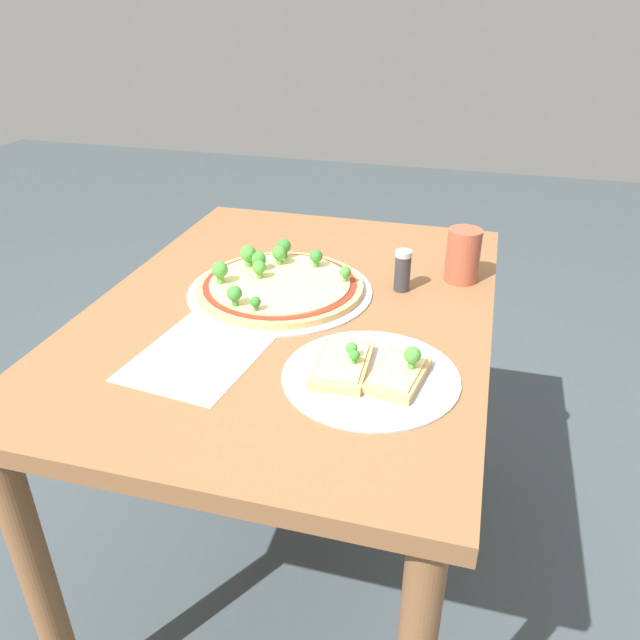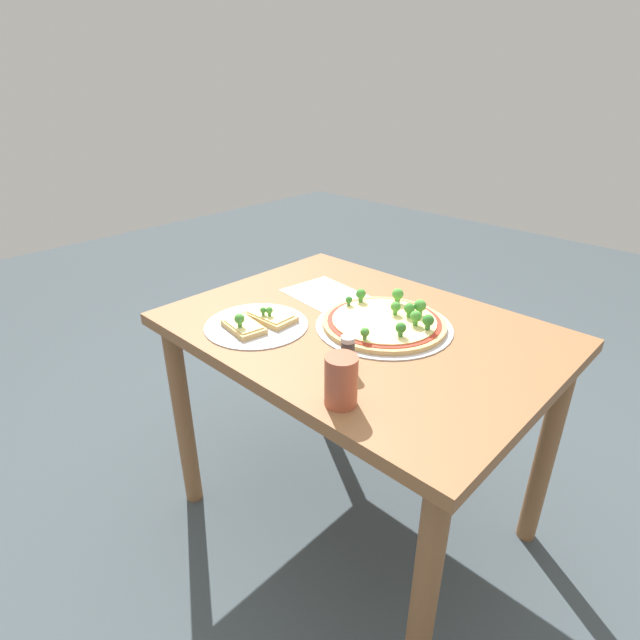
# 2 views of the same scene
# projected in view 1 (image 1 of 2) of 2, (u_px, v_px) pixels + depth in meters

# --- Properties ---
(ground_plane) EXTENTS (8.00, 8.00, 0.00)m
(ground_plane) POSITION_uv_depth(u_px,v_px,m) (298.00, 558.00, 1.66)
(ground_plane) COLOR #3D474C
(dining_table) EXTENTS (1.09, 0.81, 0.76)m
(dining_table) POSITION_uv_depth(u_px,v_px,m) (294.00, 351.00, 1.35)
(dining_table) COLOR brown
(dining_table) RESTS_ON ground_plane
(pizza_tray_whole) EXTENTS (0.40, 0.40, 0.07)m
(pizza_tray_whole) POSITION_uv_depth(u_px,v_px,m) (279.00, 284.00, 1.35)
(pizza_tray_whole) COLOR #B7B7BC
(pizza_tray_whole) RESTS_ON dining_table
(pizza_tray_slice) EXTENTS (0.30, 0.30, 0.06)m
(pizza_tray_slice) POSITION_uv_depth(u_px,v_px,m) (369.00, 371.00, 1.06)
(pizza_tray_slice) COLOR #B7B7BC
(pizza_tray_slice) RESTS_ON dining_table
(drinking_cup) EXTENTS (0.07, 0.07, 0.12)m
(drinking_cup) POSITION_uv_depth(u_px,v_px,m) (463.00, 255.00, 1.37)
(drinking_cup) COLOR #AD5138
(drinking_cup) RESTS_ON dining_table
(condiment_shaker) EXTENTS (0.04, 0.04, 0.09)m
(condiment_shaker) POSITION_uv_depth(u_px,v_px,m) (403.00, 270.00, 1.33)
(condiment_shaker) COLOR #333338
(condiment_shaker) RESTS_ON dining_table
(paper_menu) EXTENTS (0.29, 0.23, 0.00)m
(paper_menu) POSITION_uv_depth(u_px,v_px,m) (200.00, 354.00, 1.12)
(paper_menu) COLOR silver
(paper_menu) RESTS_ON dining_table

